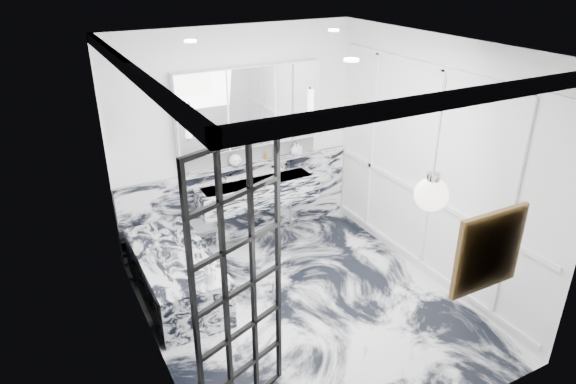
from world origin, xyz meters
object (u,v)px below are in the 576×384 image
crittall_door (240,290)px  mirror_cabinet (250,107)px  bathtub (176,275)px  trough_sink (258,192)px

crittall_door → mirror_cabinet: crittall_door is taller
crittall_door → bathtub: bearing=70.2°
crittall_door → bathtub: 2.01m
trough_sink → mirror_cabinet: 1.10m
crittall_door → bathtub: crittall_door is taller
trough_sink → crittall_door: bearing=-117.6°
mirror_cabinet → bathtub: 2.20m
mirror_cabinet → bathtub: size_ratio=1.15×
mirror_cabinet → bathtub: mirror_cabinet is taller
crittall_door → mirror_cabinet: size_ratio=1.25×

